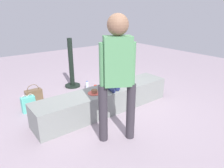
% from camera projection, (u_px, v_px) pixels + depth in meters
% --- Properties ---
extents(ground_plane, '(12.00, 12.00, 0.00)m').
position_uv_depth(ground_plane, '(106.00, 110.00, 3.78)').
color(ground_plane, '#A08E9B').
extents(concrete_ledge, '(2.62, 0.53, 0.42)m').
position_uv_depth(concrete_ledge, '(106.00, 100.00, 3.71)').
color(concrete_ledge, gray).
rests_on(concrete_ledge, ground_plane).
extents(child_seated, '(0.28, 0.34, 0.48)m').
position_uv_depth(child_seated, '(109.00, 77.00, 3.60)').
color(child_seated, navy).
rests_on(child_seated, concrete_ledge).
extents(adult_standing, '(0.46, 0.35, 1.72)m').
position_uv_depth(adult_standing, '(117.00, 69.00, 2.61)').
color(adult_standing, '#342F37').
rests_on(adult_standing, ground_plane).
extents(cake_plate, '(0.22, 0.22, 0.07)m').
position_uv_depth(cake_plate, '(94.00, 92.00, 3.45)').
color(cake_plate, '#E0594C').
rests_on(cake_plate, concrete_ledge).
extents(gift_bag, '(0.24, 0.11, 0.34)m').
position_uv_depth(gift_bag, '(28.00, 104.00, 3.68)').
color(gift_bag, '#59C6B2').
rests_on(gift_bag, ground_plane).
extents(railing_post, '(0.36, 0.36, 1.15)m').
position_uv_depth(railing_post, '(71.00, 69.00, 4.79)').
color(railing_post, black).
rests_on(railing_post, ground_plane).
extents(water_bottle_near_gift, '(0.07, 0.07, 0.19)m').
position_uv_depth(water_bottle_near_gift, '(105.00, 89.00, 4.54)').
color(water_bottle_near_gift, silver).
rests_on(water_bottle_near_gift, ground_plane).
extents(water_bottle_far_side, '(0.07, 0.07, 0.19)m').
position_uv_depth(water_bottle_far_side, '(87.00, 85.00, 4.77)').
color(water_bottle_far_side, silver).
rests_on(water_bottle_far_side, ground_plane).
extents(party_cup_red, '(0.08, 0.08, 0.10)m').
position_uv_depth(party_cup_red, '(96.00, 87.00, 4.73)').
color(party_cup_red, red).
rests_on(party_cup_red, ground_plane).
extents(cake_box_white, '(0.42, 0.41, 0.14)m').
position_uv_depth(cake_box_white, '(116.00, 78.00, 5.28)').
color(cake_box_white, white).
rests_on(cake_box_white, ground_plane).
extents(handbag_black_leather, '(0.30, 0.15, 0.30)m').
position_uv_depth(handbag_black_leather, '(85.00, 99.00, 4.00)').
color(handbag_black_leather, black).
rests_on(handbag_black_leather, ground_plane).
extents(handbag_brown_canvas, '(0.32, 0.14, 0.36)m').
position_uv_depth(handbag_brown_canvas, '(34.00, 95.00, 4.11)').
color(handbag_brown_canvas, brown).
rests_on(handbag_brown_canvas, ground_plane).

